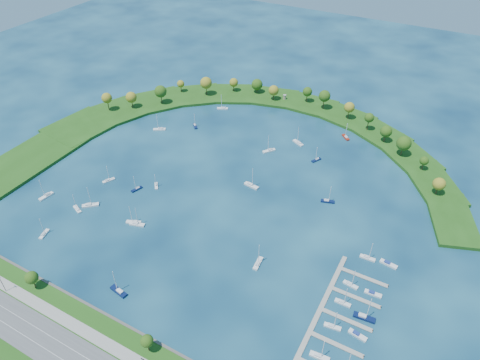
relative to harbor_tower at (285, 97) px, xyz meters
The scene contains 35 objects.
ground 116.03m from the harbor_tower, 82.41° to the right, with size 700.00×700.00×0.00m, color #061F3C.
south_shoreline 238.34m from the harbor_tower, 86.31° to the right, with size 420.00×43.10×11.60m.
breakwater 73.19m from the harbor_tower, 115.09° to the right, with size 286.74×247.64×2.00m.
breakwater_trees 28.66m from the harbor_tower, 91.62° to the right, with size 240.73×91.88×15.04m.
harbor_tower is the anchor object (origin of this frame).
dock_system 202.71m from the harbor_tower, 60.24° to the right, with size 24.28×82.00×1.60m.
moored_boat_0 122.34m from the harbor_tower, 54.27° to the right, with size 8.04×4.39×11.39m.
moored_boat_1 77.73m from the harbor_tower, 121.57° to the right, with size 6.55×6.63×10.70m.
moored_boat_2 166.65m from the harbor_tower, 94.90° to the right, with size 8.35×5.17×11.90m.
moored_boat_3 136.91m from the harbor_tower, 99.63° to the right, with size 5.48×6.08×9.43m.
moored_boat_4 169.73m from the harbor_tower, 70.17° to the right, with size 3.24×8.77×12.60m.
moored_boat_5 172.89m from the harbor_tower, 104.96° to the right, with size 8.64×7.98×13.53m.
moored_boat_6 153.58m from the harbor_tower, 109.53° to the right, with size 5.14×7.65×11.00m.
moored_boat_7 166.84m from the harbor_tower, 94.01° to the right, with size 8.67×4.55×12.27m.
moored_boat_8 201.73m from the harbor_tower, 104.18° to the right, with size 3.98×7.54×10.68m.
moored_boat_9 179.69m from the harbor_tower, 105.70° to the right, with size 7.69×4.70×10.95m.
moored_boat_10 72.03m from the harbor_tower, 73.91° to the right, with size 7.18×8.51×12.89m.
moored_boat_11 65.89m from the harbor_tower, 25.69° to the right, with size 7.00×6.98×11.36m.
moored_boat_12 110.98m from the harbor_tower, 76.06° to the right, with size 9.62×3.97×13.72m.
moored_boat_13 102.04m from the harbor_tower, 126.25° to the right, with size 8.64×6.71×12.77m.
moored_boat_14 50.11m from the harbor_tower, 136.98° to the right, with size 8.41×5.55×12.06m.
moored_boat_15 187.96m from the harbor_tower, 112.74° to the right, with size 3.72×9.02×12.87m.
moored_boat_16 61.07m from the harbor_tower, 57.00° to the right, with size 9.01×6.33×13.04m.
moored_boat_17 146.32m from the harbor_tower, 102.25° to the right, with size 4.15×7.28×10.32m.
moored_boat_18 81.90m from the harbor_tower, 51.29° to the right, with size 4.89×7.15×10.30m.
moored_boat_19 205.20m from the harbor_tower, 87.36° to the right, with size 9.65×4.09×13.74m.
docked_boat_2 215.97m from the harbor_tower, 62.16° to the right, with size 8.27×2.85×11.95m.
docked_boat_4 202.44m from the harbor_tower, 60.11° to the right, with size 7.49×2.95×10.72m.
docked_boat_5 206.79m from the harbor_tower, 57.43° to the right, with size 8.24×3.50×1.63m.
docked_boat_6 190.70m from the harbor_tower, 58.07° to the right, with size 7.28×2.11×10.67m.
docked_boat_7 198.80m from the harbor_tower, 55.94° to the right, with size 9.60×3.44×13.82m.
docked_boat_8 181.15m from the harbor_tower, 56.16° to the right, with size 7.37×3.02×10.51m.
docked_boat_9 187.14m from the harbor_tower, 53.50° to the right, with size 7.86×2.55×1.58m.
docked_boat_10 166.41m from the harbor_tower, 51.64° to the right, with size 7.62×2.28×11.14m.
docked_boat_11 171.96m from the harbor_tower, 48.82° to the right, with size 8.70×3.51×1.72m.
Camera 1 is at (102.30, -172.27, 161.99)m, focal length 32.44 mm.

